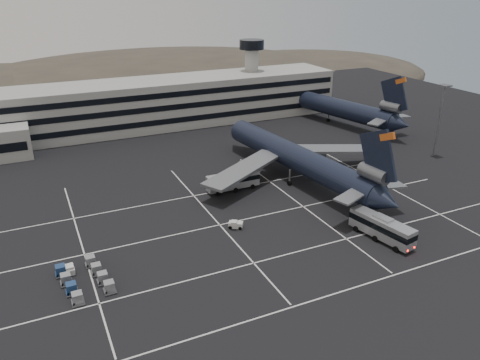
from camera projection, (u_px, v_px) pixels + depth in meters
name	position (u px, v px, depth m)	size (l,w,h in m)	color
ground	(259.00, 228.00, 84.86)	(260.00, 260.00, 0.00)	black
lane_markings	(261.00, 225.00, 85.83)	(90.00, 55.62, 0.01)	silver
terminal	(142.00, 106.00, 140.36)	(125.00, 26.00, 24.00)	gray
hills	(138.00, 95.00, 238.39)	(352.00, 180.00, 44.00)	#38332B
lightpole_right	(441.00, 111.00, 115.34)	(2.40, 2.40, 18.28)	slate
trijet_main	(298.00, 158.00, 103.20)	(47.19, 57.69, 18.08)	black
trijet_far	(332.00, 106.00, 146.54)	(21.34, 57.27, 18.08)	black
bus_near	(382.00, 227.00, 80.24)	(5.07, 12.57, 4.33)	#A0A4A8
bus_far	(233.00, 180.00, 99.49)	(11.63, 3.09, 4.09)	#A0A4A8
tug_a	(70.00, 269.00, 71.40)	(1.50, 2.39, 1.49)	silver
tug_b	(236.00, 224.00, 84.56)	(2.90, 2.64, 1.61)	silver
uld_cluster	(84.00, 279.00, 68.92)	(7.95, 11.15, 1.69)	#2D2D30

